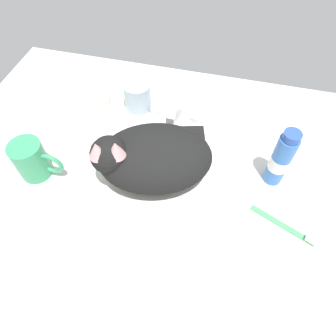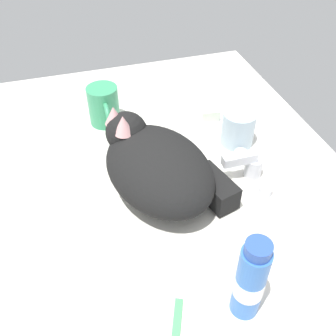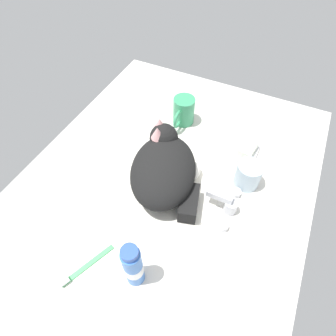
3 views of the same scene
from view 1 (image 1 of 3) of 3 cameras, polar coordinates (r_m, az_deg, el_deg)
ground_plane at (r=73.35cm, az=-2.18°, el=-2.06°), size 110.00×82.50×3.00cm
sink_basin at (r=71.79cm, az=-2.23°, el=-1.21°), size 32.73×32.73×0.79cm
faucet at (r=82.31cm, az=1.31°, el=10.41°), size 14.29×8.87×6.23cm
cat at (r=66.62cm, az=-3.19°, el=2.17°), size 29.27×25.56×14.64cm
coffee_mug at (r=75.43cm, az=-24.18°, el=1.39°), size 11.67×7.32×9.46cm
rinse_cup at (r=85.40cm, az=-5.72°, el=13.27°), size 7.28×7.28×7.90cm
soap_dish at (r=89.42cm, az=-13.07°, el=11.35°), size 9.00×6.40×1.20cm
soap_bar at (r=88.17cm, az=-13.30°, el=12.27°), size 7.73×5.09×2.63cm
toothpaste_bottle at (r=70.08cm, az=20.44°, el=1.53°), size 4.38×4.38×15.58cm
toothbrush at (r=69.47cm, az=21.39°, el=-10.25°), size 13.77×6.85×1.60cm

